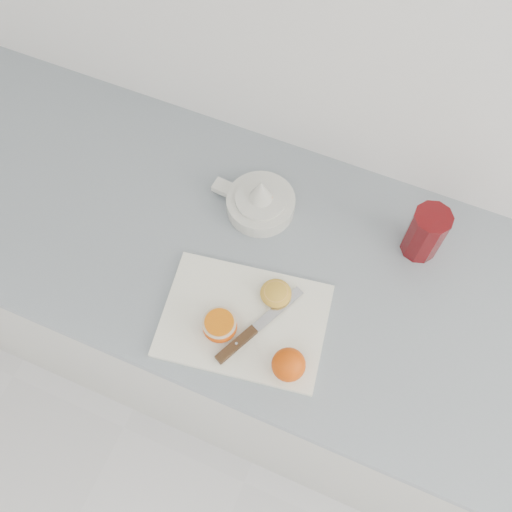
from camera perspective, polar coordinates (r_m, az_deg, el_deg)
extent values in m
cube|color=silver|center=(1.64, 5.95, -9.27)|extent=(2.39, 0.60, 0.86)
cube|color=gray|center=(1.22, 7.87, -2.87)|extent=(2.45, 0.64, 0.03)
cube|color=white|center=(1.16, -1.20, -6.45)|extent=(0.36, 0.28, 0.01)
sphere|color=#F23C00|center=(1.09, 3.27, -10.80)|extent=(0.07, 0.07, 0.07)
ellipsoid|color=#F23C00|center=(1.13, -3.64, -7.02)|extent=(0.07, 0.07, 0.04)
cylinder|color=beige|center=(1.11, -3.70, -6.67)|extent=(0.07, 0.07, 0.00)
cylinder|color=orange|center=(1.11, -3.70, -6.63)|extent=(0.06, 0.06, 0.00)
ellipsoid|color=gold|center=(1.16, 1.99, -3.74)|extent=(0.06, 0.06, 0.03)
cylinder|color=#F1AD4E|center=(1.15, 2.01, -3.58)|extent=(0.05, 0.05, 0.00)
cube|color=#492A18|center=(1.13, -1.97, -8.84)|extent=(0.06, 0.10, 0.01)
cube|color=#B7B7BC|center=(1.16, 2.22, -5.30)|extent=(0.07, 0.12, 0.00)
cylinder|color=#B7B7BC|center=(1.13, -1.97, -8.84)|extent=(0.01, 0.01, 0.01)
cylinder|color=white|center=(1.27, 0.48, 5.22)|extent=(0.15, 0.15, 0.04)
cylinder|color=white|center=(1.25, 0.48, 5.78)|extent=(0.11, 0.11, 0.01)
cone|color=white|center=(1.22, 0.50, 6.60)|extent=(0.05, 0.05, 0.06)
cube|color=white|center=(1.29, -3.20, 6.82)|extent=(0.05, 0.04, 0.02)
ellipsoid|color=#EA5B00|center=(1.24, 0.87, 5.43)|extent=(0.01, 0.01, 0.00)
ellipsoid|color=#EA5B00|center=(1.25, 0.18, 6.63)|extent=(0.01, 0.01, 0.00)
ellipsoid|color=#EA5B00|center=(1.24, 0.07, 5.44)|extent=(0.01, 0.01, 0.00)
ellipsoid|color=#EA5B00|center=(1.24, 1.48, 5.88)|extent=(0.01, 0.01, 0.00)
cylinder|color=#610A0D|center=(1.23, 16.57, 2.17)|extent=(0.08, 0.08, 0.13)
cylinder|color=#D54B11|center=(1.27, 16.01, 1.10)|extent=(0.06, 0.06, 0.02)
cylinder|color=#610A0D|center=(1.18, 17.38, 3.72)|extent=(0.08, 0.08, 0.00)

